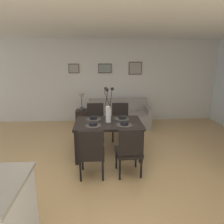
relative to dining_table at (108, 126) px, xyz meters
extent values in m
plane|color=tan|center=(0.02, -0.70, -0.65)|extent=(9.00, 9.00, 0.00)
cube|color=silver|center=(0.02, 2.55, 0.65)|extent=(9.00, 0.10, 2.60)
cube|color=white|center=(0.02, -0.30, 1.99)|extent=(9.00, 7.20, 0.08)
cube|color=black|center=(0.00, 0.00, 0.06)|extent=(1.40, 0.94, 0.05)
cube|color=black|center=(0.64, 0.41, -0.31)|extent=(0.07, 0.07, 0.69)
cube|color=black|center=(-0.64, 0.41, -0.31)|extent=(0.07, 0.07, 0.69)
cube|color=black|center=(0.64, -0.41, -0.31)|extent=(0.07, 0.07, 0.69)
cube|color=black|center=(-0.64, -0.41, -0.31)|extent=(0.07, 0.07, 0.69)
cube|color=black|center=(-0.33, -0.81, -0.23)|extent=(0.45, 0.45, 0.08)
cube|color=black|center=(-0.33, -1.00, 0.03)|extent=(0.42, 0.07, 0.48)
cylinder|color=black|center=(-0.13, -0.62, -0.46)|extent=(0.04, 0.04, 0.38)
cylinder|color=black|center=(-0.51, -0.62, -0.46)|extent=(0.04, 0.04, 0.38)
cylinder|color=black|center=(-0.14, -1.00, -0.46)|extent=(0.04, 0.04, 0.38)
cylinder|color=black|center=(-0.52, -1.00, -0.46)|extent=(0.04, 0.04, 0.38)
cube|color=black|center=(-0.29, 0.83, -0.23)|extent=(0.45, 0.45, 0.08)
cube|color=black|center=(-0.29, 1.02, 0.03)|extent=(0.42, 0.07, 0.48)
cylinder|color=black|center=(-0.48, 0.63, -0.46)|extent=(0.04, 0.04, 0.38)
cylinder|color=black|center=(-0.10, 0.64, -0.46)|extent=(0.04, 0.04, 0.38)
cylinder|color=black|center=(-0.48, 1.01, -0.46)|extent=(0.04, 0.04, 0.38)
cylinder|color=black|center=(-0.10, 1.02, -0.46)|extent=(0.04, 0.04, 0.38)
cube|color=black|center=(0.33, -0.79, -0.23)|extent=(0.47, 0.47, 0.08)
cube|color=black|center=(0.34, -0.98, 0.03)|extent=(0.42, 0.09, 0.48)
cylinder|color=black|center=(0.50, -0.58, -0.46)|extent=(0.04, 0.04, 0.38)
cylinder|color=black|center=(0.12, -0.61, -0.46)|extent=(0.04, 0.04, 0.38)
cylinder|color=black|center=(0.53, -0.96, -0.46)|extent=(0.04, 0.04, 0.38)
cylinder|color=black|center=(0.15, -0.99, -0.46)|extent=(0.04, 0.04, 0.38)
cube|color=black|center=(0.34, 0.82, -0.23)|extent=(0.47, 0.47, 0.08)
cube|color=black|center=(0.35, 1.01, 0.03)|extent=(0.42, 0.08, 0.48)
cylinder|color=black|center=(0.14, 0.65, -0.46)|extent=(0.04, 0.04, 0.38)
cylinder|color=black|center=(0.52, 0.62, -0.46)|extent=(0.04, 0.04, 0.38)
cylinder|color=black|center=(0.16, 1.02, -0.46)|extent=(0.04, 0.04, 0.38)
cylinder|color=black|center=(0.54, 1.00, -0.46)|extent=(0.04, 0.04, 0.38)
cylinder|color=white|center=(0.00, 0.00, 0.26)|extent=(0.11, 0.11, 0.34)
cylinder|color=black|center=(0.06, 0.02, 0.59)|extent=(0.05, 0.12, 0.37)
sphere|color=black|center=(0.09, 0.03, 0.79)|extent=(0.07, 0.07, 0.07)
cylinder|color=black|center=(-0.03, 0.05, 0.59)|extent=(0.08, 0.05, 0.38)
sphere|color=black|center=(-0.05, 0.08, 0.79)|extent=(0.07, 0.07, 0.07)
cylinder|color=black|center=(-0.02, -0.06, 0.59)|extent=(0.15, 0.06, 0.36)
sphere|color=black|center=(-0.03, -0.09, 0.79)|extent=(0.07, 0.07, 0.07)
cylinder|color=#4C4742|center=(-0.31, -0.21, 0.09)|extent=(0.32, 0.32, 0.01)
cylinder|color=black|center=(-0.31, -0.21, 0.12)|extent=(0.17, 0.17, 0.06)
cylinder|color=black|center=(-0.31, -0.21, 0.14)|extent=(0.13, 0.13, 0.04)
cylinder|color=#4C4742|center=(-0.31, 0.21, 0.09)|extent=(0.32, 0.32, 0.01)
cylinder|color=black|center=(-0.31, 0.21, 0.12)|extent=(0.17, 0.17, 0.06)
cylinder|color=black|center=(-0.31, 0.21, 0.14)|extent=(0.13, 0.13, 0.04)
cylinder|color=#4C4742|center=(0.32, -0.21, 0.09)|extent=(0.32, 0.32, 0.01)
cylinder|color=black|center=(0.32, -0.21, 0.12)|extent=(0.17, 0.17, 0.06)
cylinder|color=black|center=(0.32, -0.21, 0.14)|extent=(0.13, 0.13, 0.04)
cylinder|color=#4C4742|center=(0.32, 0.21, 0.09)|extent=(0.32, 0.32, 0.01)
cylinder|color=black|center=(0.32, 0.21, 0.12)|extent=(0.17, 0.17, 0.06)
cylinder|color=black|center=(0.32, 0.21, 0.14)|extent=(0.13, 0.13, 0.04)
cube|color=gray|center=(0.40, 1.85, -0.44)|extent=(1.83, 0.84, 0.42)
cube|color=gray|center=(0.40, 2.19, -0.04)|extent=(1.83, 0.16, 0.38)
cube|color=gray|center=(1.26, 1.85, -0.13)|extent=(0.10, 0.84, 0.20)
cube|color=gray|center=(-0.47, 1.85, -0.13)|extent=(0.10, 0.84, 0.20)
cube|color=black|center=(-0.72, 1.91, -0.39)|extent=(0.36, 0.36, 0.52)
cylinder|color=#4C4C51|center=(-0.72, 1.91, -0.09)|extent=(0.12, 0.12, 0.08)
cylinder|color=#4C4C51|center=(-0.72, 1.91, 0.09)|extent=(0.02, 0.02, 0.30)
cone|color=beige|center=(-0.72, 1.91, 0.29)|extent=(0.22, 0.22, 0.18)
cube|color=#473828|center=(-0.96, 2.48, 1.06)|extent=(0.33, 0.02, 0.29)
cube|color=#9E9389|center=(-0.96, 2.47, 1.06)|extent=(0.28, 0.01, 0.24)
cube|color=#473828|center=(0.00, 2.48, 1.06)|extent=(0.42, 0.02, 0.29)
cube|color=gray|center=(0.00, 2.47, 1.06)|extent=(0.37, 0.01, 0.24)
cube|color=#473828|center=(0.96, 2.48, 1.06)|extent=(0.42, 0.02, 0.39)
cube|color=#9E9389|center=(0.96, 2.47, 1.06)|extent=(0.37, 0.01, 0.34)
camera|label=1|loc=(-0.17, -4.17, 1.44)|focal=33.35mm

